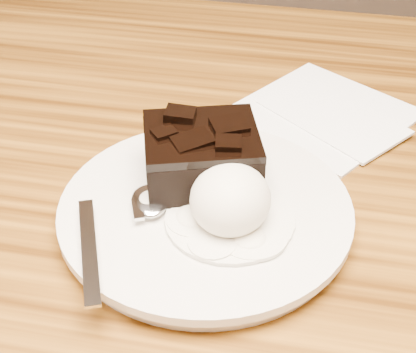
% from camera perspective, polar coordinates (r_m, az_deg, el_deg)
% --- Properties ---
extents(plate, '(0.23, 0.23, 0.02)m').
position_cam_1_polar(plate, '(0.52, -0.22, -3.35)').
color(plate, silver).
rests_on(plate, dining_table).
extents(brownie, '(0.11, 0.10, 0.04)m').
position_cam_1_polar(brownie, '(0.52, -0.56, 1.50)').
color(brownie, black).
rests_on(brownie, plate).
extents(ice_cream_scoop, '(0.06, 0.07, 0.05)m').
position_cam_1_polar(ice_cream_scoop, '(0.48, 2.00, -2.05)').
color(ice_cream_scoop, white).
rests_on(ice_cream_scoop, plate).
extents(melt_puddle, '(0.10, 0.10, 0.00)m').
position_cam_1_polar(melt_puddle, '(0.49, 1.95, -3.86)').
color(melt_puddle, white).
rests_on(melt_puddle, plate).
extents(spoon, '(0.09, 0.16, 0.01)m').
position_cam_1_polar(spoon, '(0.51, -5.25, -2.34)').
color(spoon, silver).
rests_on(spoon, plate).
extents(napkin, '(0.21, 0.21, 0.01)m').
position_cam_1_polar(napkin, '(0.66, 10.20, 5.66)').
color(napkin, white).
rests_on(napkin, dining_table).
extents(crumb_a, '(0.01, 0.01, 0.00)m').
position_cam_1_polar(crumb_a, '(0.49, -2.00, -4.06)').
color(crumb_a, black).
rests_on(crumb_a, plate).
extents(crumb_b, '(0.01, 0.01, 0.00)m').
position_cam_1_polar(crumb_b, '(0.49, 5.03, -4.03)').
color(crumb_b, black).
rests_on(crumb_b, plate).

